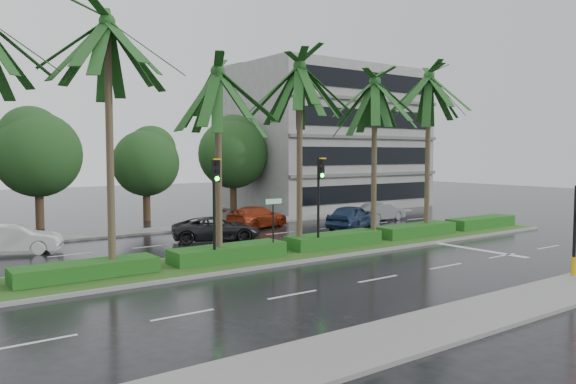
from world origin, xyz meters
TOP-DOWN VIEW (x-y plane):
  - ground at (0.00, 0.00)m, footprint 120.00×120.00m
  - near_sidewalk at (0.00, -10.20)m, footprint 40.00×2.40m
  - far_sidewalk at (0.00, 12.00)m, footprint 40.00×2.00m
  - median at (0.00, 1.00)m, footprint 36.00×4.00m
  - hedge at (0.00, 1.00)m, footprint 35.20×1.40m
  - lane_markings at (3.04, -0.43)m, footprint 34.00×13.06m
  - palm_row at (-1.25, 1.02)m, footprint 26.30×4.20m
  - signal_median_left at (-4.00, 0.30)m, footprint 0.34×0.42m
  - signal_median_right at (1.50, 0.30)m, footprint 0.34×0.42m
  - street_sign at (-1.00, 0.48)m, footprint 0.95×0.09m
  - bg_trees at (0.80, 17.59)m, footprint 32.95×5.33m
  - building at (17.00, 18.00)m, footprint 16.00×10.00m
  - car_white at (-10.02, 8.89)m, footprint 2.99×4.42m
  - car_darkgrey at (-0.50, 6.61)m, footprint 3.73×5.18m
  - car_red at (4.16, 9.76)m, footprint 3.38×5.11m
  - car_blue at (8.66, 5.87)m, footprint 3.40×4.82m
  - car_grey at (13.16, 7.79)m, footprint 1.73×4.01m

SIDE VIEW (x-z plane):
  - ground at x=0.00m, z-range 0.00..0.00m
  - lane_markings at x=3.04m, z-range 0.00..0.01m
  - near_sidewalk at x=0.00m, z-range 0.00..0.12m
  - far_sidewalk at x=0.00m, z-range 0.00..0.12m
  - median at x=0.00m, z-range 0.00..0.16m
  - hedge at x=0.00m, z-range 0.15..0.75m
  - car_grey at x=13.16m, z-range 0.00..1.29m
  - car_darkgrey at x=-0.50m, z-range 0.00..1.31m
  - car_red at x=4.16m, z-range 0.00..1.37m
  - car_white at x=-10.02m, z-range 0.00..1.38m
  - car_blue at x=8.66m, z-range 0.00..1.52m
  - street_sign at x=-1.00m, z-range 0.82..3.42m
  - signal_median_left at x=-4.00m, z-range 0.82..5.18m
  - signal_median_right at x=1.50m, z-range 0.82..5.18m
  - bg_trees at x=0.80m, z-range 0.88..8.57m
  - building at x=17.00m, z-range 0.00..12.00m
  - palm_row at x=-1.25m, z-range 3.08..13.30m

